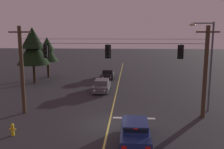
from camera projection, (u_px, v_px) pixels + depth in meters
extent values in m
plane|color=#28282B|center=(109.00, 125.00, 18.14)|extent=(180.00, 180.00, 0.00)
cube|color=#D1C64C|center=(115.00, 97.00, 26.18)|extent=(0.14, 60.00, 0.01)
cube|color=silver|center=(134.00, 118.00, 19.56)|extent=(3.40, 0.36, 0.01)
cylinder|color=#423021|center=(22.00, 71.00, 20.20)|extent=(0.32, 0.32, 7.37)
cube|color=#423021|center=(19.00, 32.00, 19.66)|extent=(1.80, 0.12, 0.12)
cylinder|color=slate|center=(20.00, 36.00, 19.72)|extent=(0.12, 0.12, 0.18)
cylinder|color=#423021|center=(205.00, 73.00, 19.13)|extent=(0.32, 0.32, 7.37)
cube|color=#423021|center=(208.00, 32.00, 18.59)|extent=(1.80, 0.12, 0.12)
cylinder|color=slate|center=(208.00, 37.00, 18.65)|extent=(0.12, 0.12, 0.18)
cylinder|color=black|center=(111.00, 43.00, 19.28)|extent=(14.97, 0.03, 0.03)
cylinder|color=black|center=(111.00, 39.00, 19.22)|extent=(14.97, 0.02, 0.02)
cylinder|color=black|center=(45.00, 44.00, 19.67)|extent=(0.04, 0.04, 0.18)
cube|color=black|center=(46.00, 51.00, 19.77)|extent=(0.32, 0.26, 0.96)
cube|color=black|center=(46.00, 51.00, 19.91)|extent=(0.48, 0.03, 1.12)
sphere|color=#380A0A|center=(45.00, 48.00, 19.56)|extent=(0.17, 0.17, 0.17)
cylinder|color=black|center=(45.00, 47.00, 19.52)|extent=(0.20, 0.10, 0.20)
sphere|color=#3D280A|center=(45.00, 51.00, 19.61)|extent=(0.17, 0.17, 0.17)
cylinder|color=black|center=(45.00, 51.00, 19.57)|extent=(0.20, 0.10, 0.20)
sphere|color=#1ED83F|center=(45.00, 55.00, 19.66)|extent=(0.17, 0.17, 0.17)
cylinder|color=black|center=(45.00, 55.00, 19.61)|extent=(0.20, 0.10, 0.20)
cylinder|color=black|center=(108.00, 45.00, 19.31)|extent=(0.04, 0.04, 0.18)
cube|color=black|center=(108.00, 52.00, 19.41)|extent=(0.32, 0.26, 0.96)
cube|color=black|center=(108.00, 52.00, 19.55)|extent=(0.48, 0.03, 1.12)
sphere|color=#380A0A|center=(108.00, 48.00, 19.20)|extent=(0.17, 0.17, 0.17)
cylinder|color=black|center=(108.00, 48.00, 19.15)|extent=(0.20, 0.10, 0.20)
sphere|color=#3D280A|center=(108.00, 52.00, 19.25)|extent=(0.17, 0.17, 0.17)
cylinder|color=black|center=(108.00, 51.00, 19.20)|extent=(0.20, 0.10, 0.20)
sphere|color=#1ED83F|center=(108.00, 55.00, 19.30)|extent=(0.17, 0.17, 0.17)
cylinder|color=black|center=(108.00, 55.00, 19.25)|extent=(0.20, 0.10, 0.20)
cylinder|color=black|center=(181.00, 45.00, 18.90)|extent=(0.04, 0.04, 0.18)
cube|color=black|center=(181.00, 52.00, 18.99)|extent=(0.32, 0.26, 0.96)
cube|color=black|center=(181.00, 52.00, 19.14)|extent=(0.48, 0.03, 1.12)
sphere|color=#380A0A|center=(182.00, 49.00, 18.79)|extent=(0.17, 0.17, 0.17)
cylinder|color=black|center=(182.00, 48.00, 18.74)|extent=(0.20, 0.10, 0.20)
sphere|color=#3D280A|center=(181.00, 52.00, 18.84)|extent=(0.17, 0.17, 0.17)
cylinder|color=black|center=(182.00, 52.00, 18.79)|extent=(0.20, 0.10, 0.20)
sphere|color=#1ED83F|center=(181.00, 56.00, 18.89)|extent=(0.17, 0.17, 0.17)
cylinder|color=black|center=(181.00, 55.00, 18.84)|extent=(0.20, 0.10, 0.20)
cube|color=navy|center=(135.00, 134.00, 15.31)|extent=(1.80, 4.30, 0.68)
cube|color=navy|center=(135.00, 125.00, 15.09)|extent=(1.51, 2.15, 0.54)
cube|color=black|center=(135.00, 120.00, 16.01)|extent=(1.40, 0.21, 0.48)
cube|color=black|center=(136.00, 132.00, 14.04)|extent=(1.37, 0.18, 0.46)
cylinder|color=black|center=(123.00, 128.00, 16.71)|extent=(0.22, 0.64, 0.64)
cylinder|color=black|center=(146.00, 129.00, 16.60)|extent=(0.22, 0.64, 0.64)
cylinder|color=black|center=(122.00, 145.00, 14.09)|extent=(0.22, 0.64, 0.64)
cylinder|color=black|center=(149.00, 146.00, 13.97)|extent=(0.22, 0.64, 0.64)
cube|color=red|center=(124.00, 148.00, 13.21)|extent=(0.28, 0.03, 0.18)
cube|color=red|center=(148.00, 148.00, 13.12)|extent=(0.28, 0.03, 0.18)
cube|color=red|center=(136.00, 129.00, 13.90)|extent=(0.24, 0.04, 0.06)
cube|color=#4C4C51|center=(102.00, 87.00, 28.58)|extent=(1.80, 4.30, 0.68)
cube|color=#4C4C51|center=(102.00, 82.00, 28.59)|extent=(1.51, 2.15, 0.54)
cube|color=black|center=(101.00, 83.00, 27.67)|extent=(1.40, 0.21, 0.48)
cube|color=black|center=(103.00, 80.00, 29.64)|extent=(1.37, 0.18, 0.46)
cylinder|color=black|center=(107.00, 91.00, 27.24)|extent=(0.22, 0.64, 0.64)
cylinder|color=black|center=(93.00, 91.00, 27.36)|extent=(0.22, 0.64, 0.64)
cylinder|color=black|center=(109.00, 86.00, 29.87)|extent=(0.22, 0.64, 0.64)
cylinder|color=black|center=(97.00, 86.00, 29.98)|extent=(0.22, 0.64, 0.64)
sphere|color=white|center=(105.00, 91.00, 26.40)|extent=(0.20, 0.20, 0.20)
sphere|color=white|center=(94.00, 91.00, 26.48)|extent=(0.20, 0.20, 0.20)
cube|color=black|center=(108.00, 75.00, 36.69)|extent=(1.80, 4.30, 0.68)
cube|color=black|center=(108.00, 71.00, 36.70)|extent=(1.51, 2.15, 0.54)
cube|color=black|center=(108.00, 72.00, 35.78)|extent=(1.40, 0.21, 0.48)
cube|color=black|center=(109.00, 70.00, 37.75)|extent=(1.37, 0.18, 0.46)
cylinder|color=black|center=(113.00, 78.00, 35.35)|extent=(0.22, 0.64, 0.64)
cylinder|color=black|center=(102.00, 78.00, 35.47)|extent=(0.22, 0.64, 0.64)
cylinder|color=black|center=(114.00, 75.00, 37.98)|extent=(0.22, 0.64, 0.64)
cylinder|color=black|center=(104.00, 75.00, 38.09)|extent=(0.22, 0.64, 0.64)
sphere|color=white|center=(111.00, 77.00, 34.51)|extent=(0.20, 0.20, 0.20)
sphere|color=white|center=(103.00, 77.00, 34.59)|extent=(0.20, 0.20, 0.20)
cylinder|color=#4C4F54|center=(211.00, 68.00, 20.70)|extent=(0.16, 0.16, 7.72)
cylinder|color=#4C4F54|center=(203.00, 23.00, 20.14)|extent=(1.80, 0.10, 0.10)
ellipsoid|color=beige|center=(192.00, 24.00, 20.21)|extent=(0.56, 0.30, 0.22)
cylinder|color=#332316|center=(34.00, 73.00, 33.10)|extent=(0.36, 0.36, 2.93)
cone|color=black|center=(33.00, 51.00, 32.62)|extent=(4.35, 4.35, 3.48)
cone|color=black|center=(32.00, 38.00, 32.31)|extent=(3.04, 3.04, 2.83)
cylinder|color=#332316|center=(48.00, 69.00, 37.54)|extent=(0.36, 0.36, 2.73)
cone|color=black|center=(47.00, 53.00, 37.13)|extent=(3.25, 3.25, 2.60)
cone|color=black|center=(47.00, 44.00, 36.90)|extent=(2.27, 2.27, 2.11)
cylinder|color=gold|center=(13.00, 130.00, 16.18)|extent=(0.22, 0.22, 0.70)
sphere|color=gold|center=(12.00, 125.00, 16.12)|extent=(0.22, 0.22, 0.22)
cylinder|color=gold|center=(10.00, 129.00, 16.17)|extent=(0.12, 0.09, 0.09)
cylinder|color=gold|center=(15.00, 129.00, 16.15)|extent=(0.12, 0.09, 0.09)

